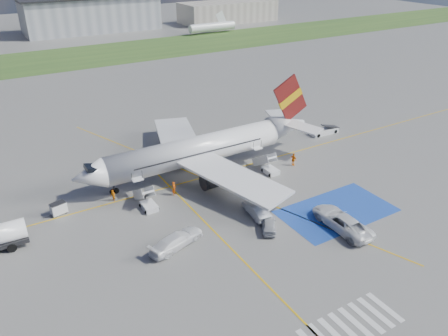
{
  "coord_description": "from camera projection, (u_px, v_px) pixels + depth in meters",
  "views": [
    {
      "loc": [
        -25.02,
        -35.57,
        29.1
      ],
      "look_at": [
        0.58,
        7.14,
        3.5
      ],
      "focal_mm": 35.0,
      "sensor_mm": 36.0,
      "label": 1
    }
  ],
  "objects": [
    {
      "name": "ground",
      "position": [
        251.0,
        219.0,
        51.88
      ],
      "size": [
        400.0,
        400.0,
        0.0
      ],
      "primitive_type": "plane",
      "color": "#60605E",
      "rests_on": "ground"
    },
    {
      "name": "grass_strip",
      "position": [
        64.0,
        59.0,
        124.35
      ],
      "size": [
        400.0,
        30.0,
        0.01
      ],
      "primitive_type": "cube",
      "color": "#2D4C1E",
      "rests_on": "ground"
    },
    {
      "name": "taxiway_line_main",
      "position": [
        203.0,
        178.0,
        61.03
      ],
      "size": [
        120.0,
        0.2,
        0.01
      ],
      "primitive_type": "cube",
      "color": "gold",
      "rests_on": "ground"
    },
    {
      "name": "taxiway_line_cross",
      "position": [
        266.0,
        284.0,
        41.97
      ],
      "size": [
        0.2,
        60.0,
        0.01
      ],
      "primitive_type": "cube",
      "color": "gold",
      "rests_on": "ground"
    },
    {
      "name": "taxiway_line_diag",
      "position": [
        203.0,
        178.0,
        61.03
      ],
      "size": [
        20.71,
        56.45,
        0.01
      ],
      "primitive_type": "cube",
      "rotation": [
        0.0,
        0.0,
        0.35
      ],
      "color": "gold",
      "rests_on": "ground"
    },
    {
      "name": "staging_box",
      "position": [
        337.0,
        211.0,
        53.4
      ],
      "size": [
        14.0,
        8.0,
        0.01
      ],
      "primitive_type": "cube",
      "color": "#1B40A2",
      "rests_on": "ground"
    },
    {
      "name": "crosswalk",
      "position": [
        351.0,
        326.0,
        37.33
      ],
      "size": [
        9.0,
        4.0,
        0.01
      ],
      "color": "silver",
      "rests_on": "ground"
    },
    {
      "name": "terminal_centre",
      "position": [
        91.0,
        14.0,
        161.26
      ],
      "size": [
        48.0,
        18.0,
        12.0
      ],
      "primitive_type": "cube",
      "color": "gray",
      "rests_on": "ground"
    },
    {
      "name": "terminal_east",
      "position": [
        228.0,
        12.0,
        181.99
      ],
      "size": [
        40.0,
        16.0,
        8.0
      ],
      "primitive_type": "cube",
      "color": "gray",
      "rests_on": "ground"
    },
    {
      "name": "airliner",
      "position": [
        205.0,
        148.0,
        61.7
      ],
      "size": [
        36.81,
        32.95,
        11.92
      ],
      "color": "silver",
      "rests_on": "ground"
    },
    {
      "name": "airstairs_fwd",
      "position": [
        148.0,
        203.0,
        53.89
      ],
      "size": [
        1.9,
        5.2,
        3.6
      ],
      "color": "silver",
      "rests_on": "ground"
    },
    {
      "name": "airstairs_aft",
      "position": [
        269.0,
        168.0,
        62.35
      ],
      "size": [
        1.9,
        5.2,
        3.6
      ],
      "color": "silver",
      "rests_on": "ground"
    },
    {
      "name": "gpu_cart",
      "position": [
        59.0,
        209.0,
        52.55
      ],
      "size": [
        2.03,
        1.53,
        1.52
      ],
      "rotation": [
        0.0,
        0.0,
        0.22
      ],
      "color": "silver",
      "rests_on": "ground"
    },
    {
      "name": "belt_loader",
      "position": [
        324.0,
        131.0,
        75.01
      ],
      "size": [
        5.45,
        2.18,
        1.62
      ],
      "rotation": [
        0.0,
        0.0,
        -0.04
      ],
      "color": "silver",
      "rests_on": "ground"
    },
    {
      "name": "car_silver_a",
      "position": [
        269.0,
        224.0,
        49.67
      ],
      "size": [
        3.52,
        4.2,
        1.35
      ],
      "primitive_type": "imported",
      "rotation": [
        0.0,
        0.0,
        2.56
      ],
      "color": "#B0B2B7",
      "rests_on": "ground"
    },
    {
      "name": "car_silver_b",
      "position": [
        256.0,
        210.0,
        52.2
      ],
      "size": [
        2.22,
        4.93,
        1.57
      ],
      "primitive_type": "imported",
      "rotation": [
        0.0,
        0.0,
        3.02
      ],
      "color": "#A5A8AC",
      "rests_on": "ground"
    },
    {
      "name": "van_white_a",
      "position": [
        342.0,
        219.0,
        49.75
      ],
      "size": [
        3.07,
        6.34,
        2.35
      ],
      "primitive_type": "imported",
      "rotation": [
        0.0,
        0.0,
        3.11
      ],
      "color": "silver",
      "rests_on": "ground"
    },
    {
      "name": "van_white_b",
      "position": [
        177.0,
        238.0,
        46.76
      ],
      "size": [
        5.52,
        3.53,
        2.01
      ],
      "primitive_type": "imported",
      "rotation": [
        0.0,
        0.0,
        1.88
      ],
      "color": "white",
      "rests_on": "ground"
    },
    {
      "name": "crew_fwd",
      "position": [
        174.0,
        188.0,
        56.46
      ],
      "size": [
        0.8,
        0.82,
        1.9
      ],
      "primitive_type": "imported",
      "rotation": [
        0.0,
        0.0,
        0.83
      ],
      "color": "#ED580C",
      "rests_on": "ground"
    },
    {
      "name": "crew_nose",
      "position": [
        113.0,
        196.0,
        55.18
      ],
      "size": [
        0.72,
        0.85,
        1.54
      ],
      "primitive_type": "imported",
      "rotation": [
        0.0,
        0.0,
        -1.36
      ],
      "color": "orange",
      "rests_on": "ground"
    },
    {
      "name": "crew_aft",
      "position": [
        294.0,
        159.0,
        63.99
      ],
      "size": [
        0.68,
        1.21,
        1.94
      ],
      "primitive_type": "imported",
      "rotation": [
        0.0,
        0.0,
        1.76
      ],
      "color": "orange",
      "rests_on": "ground"
    }
  ]
}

